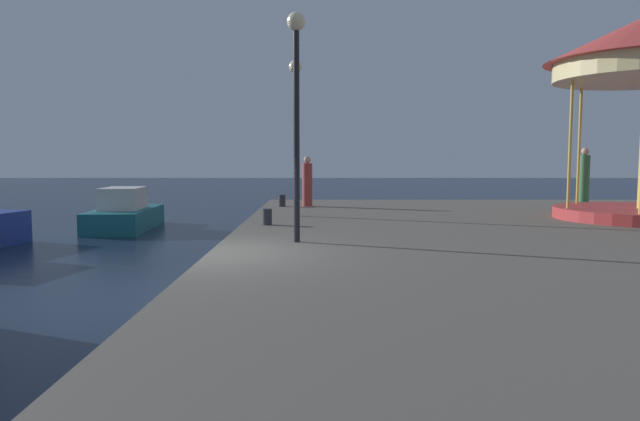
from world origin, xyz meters
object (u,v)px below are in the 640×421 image
(person_mid_promenade, at_px, (583,179))
(person_near_carousel, at_px, (306,183))
(lamp_post_mid_promenade, at_px, (294,110))
(bollard_center, at_px, (266,217))
(motorboat_teal, at_px, (123,214))
(lamp_post_near_edge, at_px, (295,87))
(bollard_south, at_px, (281,201))

(person_mid_promenade, bearing_deg, person_near_carousel, 178.00)
(lamp_post_mid_promenade, bearing_deg, person_mid_promenade, 17.55)
(bollard_center, bearing_deg, lamp_post_mid_promenade, 74.37)
(motorboat_teal, relative_size, person_near_carousel, 2.49)
(lamp_post_near_edge, height_order, person_near_carousel, lamp_post_near_edge)
(bollard_center, bearing_deg, bollard_south, 89.82)
(lamp_post_near_edge, relative_size, bollard_south, 11.11)
(bollard_south, bearing_deg, person_mid_promenade, -1.19)
(bollard_center, relative_size, person_mid_promenade, 0.20)
(motorboat_teal, bearing_deg, lamp_post_mid_promenade, -29.61)
(bollard_center, xyz_separation_m, person_near_carousel, (0.88, 5.56, 0.60))
(person_near_carousel, bearing_deg, bollard_center, -98.96)
(motorboat_teal, xyz_separation_m, lamp_post_near_edge, (6.26, -8.60, 3.29))
(person_near_carousel, bearing_deg, motorboat_teal, 179.21)
(lamp_post_near_edge, bearing_deg, bollard_center, 106.11)
(lamp_post_mid_promenade, height_order, person_mid_promenade, lamp_post_mid_promenade)
(bollard_south, xyz_separation_m, person_mid_promenade, (10.14, -0.21, 0.74))
(motorboat_teal, height_order, lamp_post_mid_promenade, lamp_post_mid_promenade)
(lamp_post_near_edge, xyz_separation_m, lamp_post_mid_promenade, (-0.23, 5.18, -0.04))
(lamp_post_near_edge, bearing_deg, motorboat_teal, 126.05)
(lamp_post_mid_promenade, xyz_separation_m, person_mid_promenade, (9.54, 3.02, -2.05))
(lamp_post_near_edge, bearing_deg, lamp_post_mid_promenade, 92.55)
(lamp_post_near_edge, height_order, person_mid_promenade, lamp_post_near_edge)
(motorboat_teal, distance_m, lamp_post_mid_promenade, 7.66)
(motorboat_teal, bearing_deg, bollard_south, -2.12)
(motorboat_teal, distance_m, person_near_carousel, 6.38)
(motorboat_teal, height_order, lamp_post_near_edge, lamp_post_near_edge)
(lamp_post_near_edge, bearing_deg, person_near_carousel, 89.84)
(lamp_post_mid_promenade, relative_size, person_mid_promenade, 2.20)
(bollard_south, distance_m, person_mid_promenade, 10.17)
(lamp_post_near_edge, relative_size, person_near_carousel, 2.61)
(lamp_post_mid_promenade, bearing_deg, person_near_carousel, 85.63)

